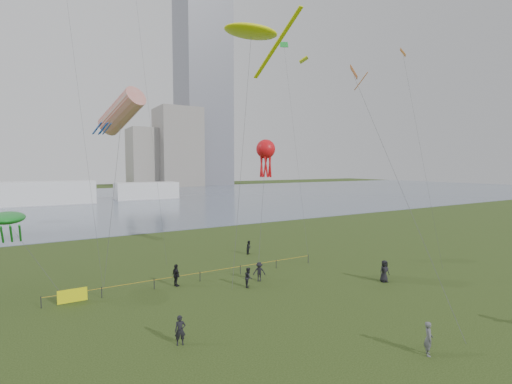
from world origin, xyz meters
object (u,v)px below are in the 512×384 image
kite_flyer (428,338)px  kite_octopus (266,150)px  fence (127,287)px  kite_stingray (252,32)px

kite_flyer → kite_octopus: bearing=37.6°
kite_flyer → kite_octopus: (2.83, 20.66, 10.76)m
fence → kite_flyer: 21.51m
kite_flyer → kite_stingray: bearing=44.3°
kite_stingray → fence: bearing=169.0°
fence → kite_flyer: (11.71, -18.03, 0.35)m
fence → kite_octopus: 18.49m
kite_flyer → kite_stingray: kite_stingray is taller
fence → kite_octopus: size_ratio=1.89×
fence → kite_octopus: bearing=10.2°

